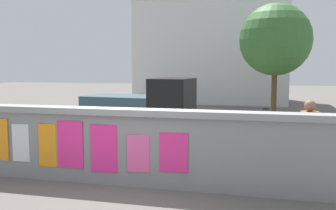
{
  "coord_description": "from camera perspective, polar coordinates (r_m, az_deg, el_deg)",
  "views": [
    {
      "loc": [
        2.43,
        -6.68,
        2.27
      ],
      "look_at": [
        0.06,
        2.92,
        1.23
      ],
      "focal_mm": 40.65,
      "sensor_mm": 36.0,
      "label": 1
    }
  ],
  "objects": [
    {
      "name": "ground",
      "position": [
        15.05,
        4.43,
        -2.69
      ],
      "size": [
        60.0,
        60.0,
        0.0
      ],
      "primitive_type": "plane",
      "color": "#605B56"
    },
    {
      "name": "poster_wall",
      "position": [
        7.27,
        -6.13,
        -6.08
      ],
      "size": [
        7.62,
        0.42,
        1.46
      ],
      "color": "gray",
      "rests_on": "ground"
    },
    {
      "name": "auto_rickshaw_truck",
      "position": [
        12.54,
        -3.63,
        -0.28
      ],
      "size": [
        3.73,
        1.84,
        1.85
      ],
      "color": "black",
      "rests_on": "ground"
    },
    {
      "name": "motorcycle",
      "position": [
        8.6,
        -0.75,
        -6.12
      ],
      "size": [
        1.9,
        0.56,
        0.87
      ],
      "color": "black",
      "rests_on": "ground"
    },
    {
      "name": "bicycle_near",
      "position": [
        12.15,
        13.71,
        -3.19
      ],
      "size": [
        1.68,
        0.51,
        0.95
      ],
      "color": "black",
      "rests_on": "ground"
    },
    {
      "name": "bicycle_far",
      "position": [
        10.13,
        14.91,
        -5.03
      ],
      "size": [
        1.69,
        0.47,
        0.95
      ],
      "color": "black",
      "rests_on": "ground"
    },
    {
      "name": "person_walking",
      "position": [
        7.69,
        20.38,
        -3.98
      ],
      "size": [
        0.41,
        0.41,
        1.62
      ],
      "color": "purple",
      "rests_on": "ground"
    },
    {
      "name": "tree_roadside",
      "position": [
        17.65,
        15.82,
        9.39
      ],
      "size": [
        3.18,
        3.18,
        4.98
      ],
      "color": "brown",
      "rests_on": "ground"
    },
    {
      "name": "building_background",
      "position": [
        24.32,
        6.78,
        8.41
      ],
      "size": [
        9.26,
        5.6,
        6.58
      ],
      "color": "silver",
      "rests_on": "ground"
    }
  ]
}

